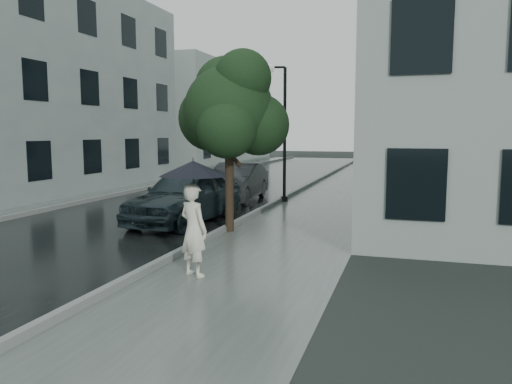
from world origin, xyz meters
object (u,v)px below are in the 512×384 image
(pedestrian, at_px, (194,230))
(car_near, at_px, (185,196))
(street_tree, at_px, (230,109))
(car_far, at_px, (237,182))
(lamp_post, at_px, (281,124))

(pedestrian, xyz_separation_m, car_near, (-2.51, 5.00, -0.08))
(street_tree, relative_size, car_far, 1.07)
(car_near, bearing_deg, lamp_post, 79.88)
(street_tree, height_order, car_far, street_tree)
(street_tree, height_order, lamp_post, lamp_post)
(lamp_post, bearing_deg, pedestrian, -100.75)
(car_far, bearing_deg, lamp_post, 10.45)
(car_far, bearing_deg, pedestrian, -78.23)
(pedestrian, relative_size, lamp_post, 0.33)
(street_tree, distance_m, car_near, 3.10)
(car_near, bearing_deg, pedestrian, -57.11)
(pedestrian, height_order, street_tree, street_tree)
(pedestrian, bearing_deg, car_far, -50.42)
(street_tree, bearing_deg, car_near, 156.05)
(street_tree, bearing_deg, car_far, 107.72)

